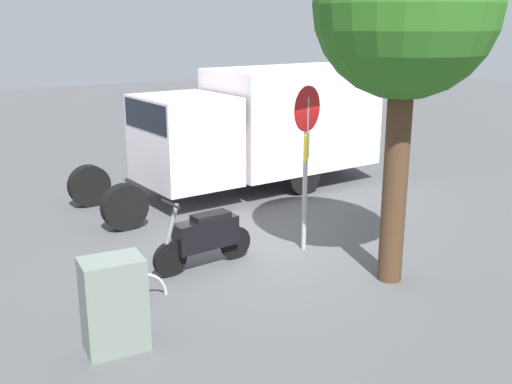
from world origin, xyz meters
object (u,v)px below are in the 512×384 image
object	(u,v)px
utility_cabinet	(114,304)
motorcycle	(205,236)
box_truck_near	(259,124)
stop_sign	(306,143)
street_tree	(406,9)
bike_rack_hoop	(141,301)

from	to	relation	value
utility_cabinet	motorcycle	bearing A→B (deg)	-140.13
box_truck_near	stop_sign	bearing A→B (deg)	65.78
street_tree	utility_cabinet	bearing A→B (deg)	-2.42
motorcycle	stop_sign	world-z (taller)	stop_sign
utility_cabinet	bike_rack_hoop	xyz separation A→B (m)	(-0.72, -1.08, -0.59)
motorcycle	stop_sign	bearing A→B (deg)	167.63
motorcycle	utility_cabinet	distance (m)	2.74
box_truck_near	street_tree	size ratio (longest dim) A/B	1.35
street_tree	bike_rack_hoop	size ratio (longest dim) A/B	6.37
street_tree	utility_cabinet	world-z (taller)	street_tree
stop_sign	utility_cabinet	size ratio (longest dim) A/B	2.43
motorcycle	stop_sign	xyz separation A→B (m)	(-1.82, 0.21, 1.38)
motorcycle	box_truck_near	bearing A→B (deg)	-137.36
box_truck_near	bike_rack_hoop	bearing A→B (deg)	39.16
bike_rack_hoop	box_truck_near	bearing A→B (deg)	-136.97
stop_sign	motorcycle	bearing A→B (deg)	-6.72
stop_sign	bike_rack_hoop	size ratio (longest dim) A/B	3.37
box_truck_near	utility_cabinet	size ratio (longest dim) A/B	6.21
street_tree	motorcycle	bearing A→B (deg)	-41.21
box_truck_near	motorcycle	xyz separation A→B (m)	(3.25, 3.65, -1.05)
motorcycle	street_tree	size ratio (longest dim) A/B	0.33
street_tree	bike_rack_hoop	distance (m)	5.56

